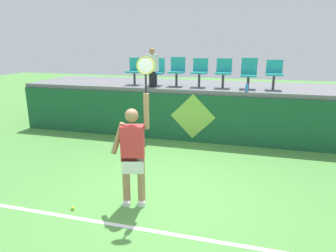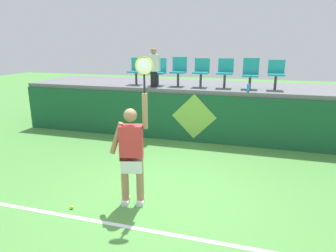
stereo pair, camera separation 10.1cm
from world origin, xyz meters
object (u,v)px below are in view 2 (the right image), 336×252
tennis_ball (72,207)px  stadium_chair_1 (158,70)px  tennis_player (132,152)px  stadium_chair_6 (276,73)px  stadium_chair_4 (225,71)px  stadium_chair_0 (137,69)px  stadium_chair_5 (251,72)px  spectator_0 (154,67)px  water_bottle (248,88)px  stadium_chair_2 (179,70)px  stadium_chair_3 (201,71)px

tennis_ball → stadium_chair_1: bearing=90.5°
tennis_player → stadium_chair_6: tennis_player is taller
tennis_player → stadium_chair_4: tennis_player is taller
stadium_chair_0 → stadium_chair_5: bearing=0.1°
stadium_chair_4 → spectator_0: 2.06m
tennis_ball → stadium_chair_0: stadium_chair_0 is taller
stadium_chair_0 → stadium_chair_5: stadium_chair_5 is taller
water_bottle → stadium_chair_4: bearing=139.1°
tennis_player → spectator_0: (-0.98, 4.01, 1.10)m
water_bottle → stadium_chair_4: 0.98m
tennis_ball → stadium_chair_4: (1.97, 4.90, 1.92)m
stadium_chair_0 → spectator_0: (0.70, -0.42, 0.12)m
water_bottle → stadium_chair_2: (-2.05, 0.59, 0.38)m
tennis_player → stadium_chair_0: tennis_player is taller
stadium_chair_5 → tennis_player: bearing=-111.4°
tennis_player → stadium_chair_2: tennis_player is taller
water_bottle → stadium_chair_3: 1.54m
tennis_ball → spectator_0: 4.92m
stadium_chair_6 → tennis_player: bearing=-118.6°
tennis_player → stadium_chair_6: bearing=61.4°
stadium_chair_1 → stadium_chair_5: (2.71, 0.00, 0.01)m
stadium_chair_2 → stadium_chair_0: bearing=-179.9°
stadium_chair_5 → spectator_0: bearing=-171.1°
spectator_0 → stadium_chair_0: bearing=149.1°
tennis_ball → water_bottle: (2.65, 4.31, 1.54)m
stadium_chair_4 → spectator_0: bearing=-168.3°
stadium_chair_1 → stadium_chair_4: bearing=-0.1°
water_bottle → stadium_chair_3: bearing=156.7°
tennis_ball → stadium_chair_5: bearing=61.5°
stadium_chair_2 → stadium_chair_3: size_ratio=1.04×
stadium_chair_0 → stadium_chair_1: stadium_chair_0 is taller
tennis_player → stadium_chair_1: 4.64m
tennis_player → stadium_chair_1: (-0.98, 4.43, 0.97)m
stadium_chair_0 → stadium_chair_1: bearing=0.2°
stadium_chair_1 → stadium_chair_2: (0.64, -0.00, 0.03)m
stadium_chair_4 → stadium_chair_6: stadium_chair_4 is taller
stadium_chair_1 → stadium_chair_2: 0.64m
stadium_chair_3 → spectator_0: spectator_0 is taller
stadium_chair_1 → spectator_0: bearing=-90.0°
tennis_player → stadium_chair_3: tennis_player is taller
tennis_player → spectator_0: 4.27m
tennis_player → stadium_chair_5: size_ratio=2.97×
tennis_ball → stadium_chair_2: size_ratio=0.08×
tennis_ball → spectator_0: (-0.05, 4.48, 2.02)m
stadium_chair_6 → stadium_chair_0: bearing=179.9°
water_bottle → stadium_chair_5: stadium_chair_5 is taller
stadium_chair_6 → water_bottle: bearing=-139.7°
water_bottle → stadium_chair_6: size_ratio=0.26×
stadium_chair_6 → spectator_0: (-3.39, -0.41, 0.11)m
stadium_chair_2 → stadium_chair_5: size_ratio=1.00×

